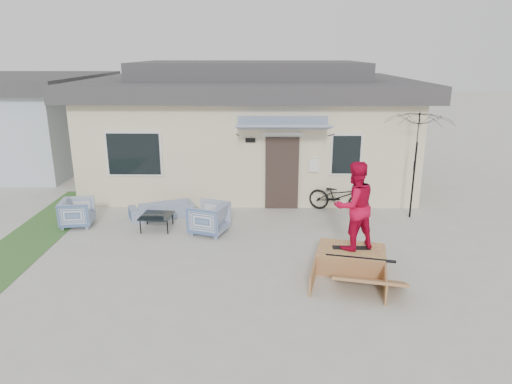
{
  "coord_description": "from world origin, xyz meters",
  "views": [
    {
      "loc": [
        0.45,
        -8.33,
        4.39
      ],
      "look_at": [
        0.3,
        1.8,
        1.3
      ],
      "focal_mm": 32.49,
      "sensor_mm": 36.0,
      "label": 1
    }
  ],
  "objects_px": {
    "armchair_left": "(77,211)",
    "armchair_right": "(209,217)",
    "coffee_table": "(157,222)",
    "skateboard": "(351,247)",
    "skater": "(354,204)",
    "loveseat": "(161,205)",
    "patio_umbrella": "(416,155)",
    "bicycle": "(339,193)",
    "skate_ramp": "(351,259)"
  },
  "relations": [
    {
      "from": "armchair_left",
      "to": "bicycle",
      "type": "distance_m",
      "value": 7.09
    },
    {
      "from": "armchair_left",
      "to": "bicycle",
      "type": "relative_size",
      "value": 0.46
    },
    {
      "from": "loveseat",
      "to": "bicycle",
      "type": "height_order",
      "value": "bicycle"
    },
    {
      "from": "armchair_left",
      "to": "patio_umbrella",
      "type": "relative_size",
      "value": 0.36
    },
    {
      "from": "coffee_table",
      "to": "skater",
      "type": "relative_size",
      "value": 0.41
    },
    {
      "from": "armchair_right",
      "to": "patio_umbrella",
      "type": "height_order",
      "value": "patio_umbrella"
    },
    {
      "from": "coffee_table",
      "to": "skater",
      "type": "height_order",
      "value": "skater"
    },
    {
      "from": "patio_umbrella",
      "to": "skateboard",
      "type": "relative_size",
      "value": 2.82
    },
    {
      "from": "armchair_right",
      "to": "skateboard",
      "type": "relative_size",
      "value": 1.11
    },
    {
      "from": "loveseat",
      "to": "skater",
      "type": "height_order",
      "value": "skater"
    },
    {
      "from": "bicycle",
      "to": "skate_ramp",
      "type": "relative_size",
      "value": 0.96
    },
    {
      "from": "skate_ramp",
      "to": "armchair_right",
      "type": "bearing_deg",
      "value": 160.74
    },
    {
      "from": "skate_ramp",
      "to": "patio_umbrella",
      "type": "bearing_deg",
      "value": 68.1
    },
    {
      "from": "skate_ramp",
      "to": "skater",
      "type": "relative_size",
      "value": 0.99
    },
    {
      "from": "patio_umbrella",
      "to": "skate_ramp",
      "type": "bearing_deg",
      "value": -124.51
    },
    {
      "from": "skater",
      "to": "skate_ramp",
      "type": "bearing_deg",
      "value": 54.68
    },
    {
      "from": "armchair_left",
      "to": "patio_umbrella",
      "type": "height_order",
      "value": "patio_umbrella"
    },
    {
      "from": "loveseat",
      "to": "coffee_table",
      "type": "xyz_separation_m",
      "value": [
        0.07,
        -0.92,
        -0.15
      ]
    },
    {
      "from": "bicycle",
      "to": "skater",
      "type": "relative_size",
      "value": 0.95
    },
    {
      "from": "loveseat",
      "to": "skateboard",
      "type": "bearing_deg",
      "value": 122.52
    },
    {
      "from": "bicycle",
      "to": "skate_ramp",
      "type": "height_order",
      "value": "bicycle"
    },
    {
      "from": "coffee_table",
      "to": "skate_ramp",
      "type": "height_order",
      "value": "skate_ramp"
    },
    {
      "from": "coffee_table",
      "to": "skater",
      "type": "xyz_separation_m",
      "value": [
        4.57,
        -2.2,
        1.23
      ]
    },
    {
      "from": "coffee_table",
      "to": "skateboard",
      "type": "xyz_separation_m",
      "value": [
        4.57,
        -2.2,
        0.29
      ]
    },
    {
      "from": "armchair_left",
      "to": "loveseat",
      "type": "bearing_deg",
      "value": -77.84
    },
    {
      "from": "patio_umbrella",
      "to": "skateboard",
      "type": "height_order",
      "value": "patio_umbrella"
    },
    {
      "from": "coffee_table",
      "to": "patio_umbrella",
      "type": "height_order",
      "value": "patio_umbrella"
    },
    {
      "from": "bicycle",
      "to": "skate_ramp",
      "type": "distance_m",
      "value": 3.68
    },
    {
      "from": "armchair_right",
      "to": "skateboard",
      "type": "height_order",
      "value": "armchair_right"
    },
    {
      "from": "coffee_table",
      "to": "skater",
      "type": "bearing_deg",
      "value": -25.7
    },
    {
      "from": "armchair_left",
      "to": "skateboard",
      "type": "bearing_deg",
      "value": -117.12
    },
    {
      "from": "bicycle",
      "to": "patio_umbrella",
      "type": "height_order",
      "value": "patio_umbrella"
    },
    {
      "from": "coffee_table",
      "to": "bicycle",
      "type": "relative_size",
      "value": 0.43
    },
    {
      "from": "armchair_right",
      "to": "coffee_table",
      "type": "bearing_deg",
      "value": -81.36
    },
    {
      "from": "loveseat",
      "to": "patio_umbrella",
      "type": "height_order",
      "value": "patio_umbrella"
    },
    {
      "from": "patio_umbrella",
      "to": "skate_ramp",
      "type": "distance_m",
      "value": 4.2
    },
    {
      "from": "armchair_right",
      "to": "skateboard",
      "type": "xyz_separation_m",
      "value": [
        3.2,
        -1.94,
        0.05
      ]
    },
    {
      "from": "patio_umbrella",
      "to": "armchair_left",
      "type": "bearing_deg",
      "value": -174.88
    },
    {
      "from": "bicycle",
      "to": "skateboard",
      "type": "height_order",
      "value": "bicycle"
    },
    {
      "from": "loveseat",
      "to": "armchair_right",
      "type": "relative_size",
      "value": 1.99
    },
    {
      "from": "skateboard",
      "to": "armchair_right",
      "type": "bearing_deg",
      "value": 151.0
    },
    {
      "from": "armchair_left",
      "to": "armchair_right",
      "type": "distance_m",
      "value": 3.51
    },
    {
      "from": "armchair_right",
      "to": "bicycle",
      "type": "distance_m",
      "value": 3.88
    },
    {
      "from": "skateboard",
      "to": "skater",
      "type": "relative_size",
      "value": 0.42
    },
    {
      "from": "skateboard",
      "to": "loveseat",
      "type": "bearing_deg",
      "value": 148.32
    },
    {
      "from": "patio_umbrella",
      "to": "skateboard",
      "type": "bearing_deg",
      "value": -124.76
    },
    {
      "from": "skate_ramp",
      "to": "skateboard",
      "type": "distance_m",
      "value": 0.26
    },
    {
      "from": "bicycle",
      "to": "skater",
      "type": "height_order",
      "value": "skater"
    },
    {
      "from": "patio_umbrella",
      "to": "skateboard",
      "type": "xyz_separation_m",
      "value": [
        -2.21,
        -3.18,
        -1.27
      ]
    },
    {
      "from": "patio_umbrella",
      "to": "skate_ramp",
      "type": "relative_size",
      "value": 1.21
    }
  ]
}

